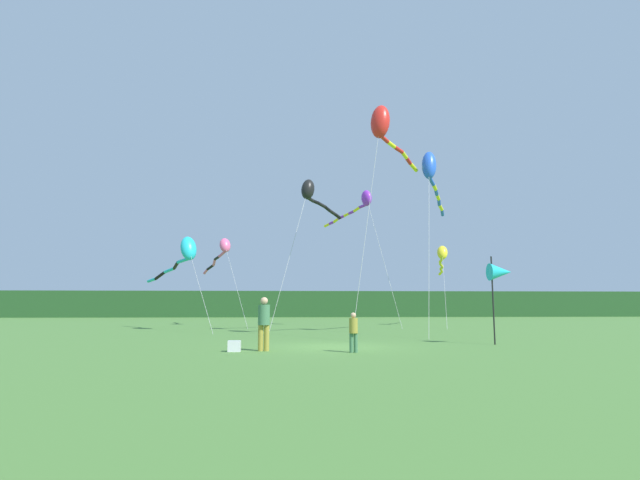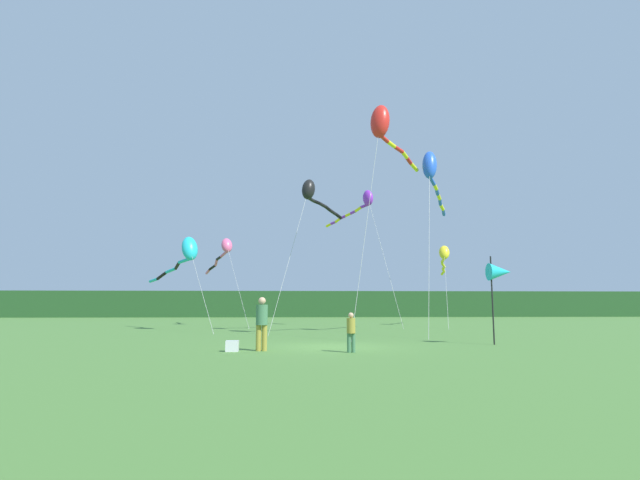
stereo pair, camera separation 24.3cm
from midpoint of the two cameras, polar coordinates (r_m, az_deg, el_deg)
name	(u,v)px [view 2 (the right image)]	position (r m, az deg, el deg)	size (l,w,h in m)	color
ground_plane	(329,347)	(18.83, 1.44, -12.20)	(120.00, 120.00, 0.00)	#477533
distant_treeline	(303,304)	(63.72, -1.90, -7.38)	(108.00, 2.94, 3.26)	#234C23
person_adult	(262,321)	(17.22, -6.32, -9.22)	(0.40, 0.40, 1.81)	olive
person_child	(351,330)	(16.62, 4.02, -10.30)	(0.29, 0.29, 1.30)	#3F724C
cooler_box	(232,346)	(17.19, -9.66, -11.94)	(0.42, 0.34, 0.36)	silver
banner_flag_pole	(499,273)	(21.13, 20.26, -3.55)	(0.90, 0.70, 3.49)	black
kite_yellow	(444,256)	(38.68, 14.25, -1.82)	(2.58, 9.16, 6.08)	#B2B2B2
kite_blue	(431,171)	(28.53, 12.92, 7.72)	(3.72, 8.67, 10.07)	#B2B2B2
kite_rainbow	(224,250)	(38.42, -10.82, -1.15)	(4.57, 9.81, 6.66)	#B2B2B2
kite_red	(382,125)	(25.39, 7.47, 12.95)	(4.51, 5.30, 11.43)	#B2B2B2
kite_cyan	(186,252)	(31.87, -14.93, -1.39)	(5.91, 8.57, 5.89)	#B2B2B2
kite_purple	(363,203)	(36.48, 5.11, 4.30)	(4.54, 7.29, 9.90)	#B2B2B2
kite_black	(311,193)	(29.14, -0.80, 5.48)	(4.34, 5.62, 8.93)	#B2B2B2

